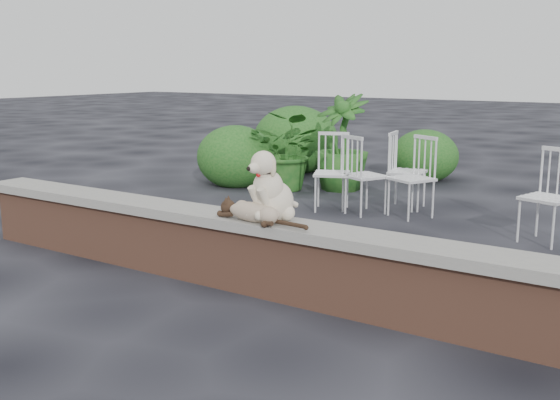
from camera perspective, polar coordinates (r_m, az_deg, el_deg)
The scene contains 13 objects.
ground at distance 5.24m, azimuth -2.62°, elevation -7.71°, with size 60.00×60.00×0.00m, color black.
brick_wall at distance 5.16m, azimuth -2.65°, elevation -5.09°, with size 6.00×0.30×0.50m, color brown.
capstone at distance 5.08m, azimuth -2.68°, elevation -1.96°, with size 6.20×0.40×0.08m, color slate.
dog at distance 4.94m, azimuth -0.49°, elevation 1.39°, with size 0.36×0.47×0.55m, color beige, non-canonical shape.
cat at distance 4.90m, azimuth -2.24°, elevation -0.95°, with size 1.00×0.24×0.17m, color tan, non-canonical shape.
chair_d at distance 6.96m, azimuth 22.23°, elevation 0.28°, with size 0.56×0.56×0.94m, color white, non-canonical shape.
chair_e at distance 8.21m, azimuth 11.03°, elevation 2.53°, with size 0.56×0.56×0.94m, color white, non-canonical shape.
chair_c at distance 7.83m, azimuth 7.38°, elevation 2.22°, with size 0.56×0.56×0.94m, color white, non-canonical shape.
chair_b at distance 7.72m, azimuth 11.37°, elevation 1.96°, with size 0.56×0.56×0.94m, color white, non-canonical shape.
chair_a at distance 7.96m, azimuth 4.54°, elevation 2.44°, with size 0.56×0.56×0.94m, color white, non-canonical shape.
potted_plant_a at distance 9.23m, azimuth 0.79°, elevation 4.29°, with size 1.01×0.87×1.12m, color #154A17.
potted_plant_b at distance 9.29m, azimuth 5.36°, elevation 5.02°, with size 0.76×0.76×1.36m, color #154A17.
shrubbery at distance 10.45m, azimuth 2.10°, elevation 4.58°, with size 3.39×3.02×1.15m.
Camera 1 is at (2.91, -4.00, 1.73)m, focal length 42.01 mm.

